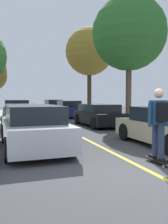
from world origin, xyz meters
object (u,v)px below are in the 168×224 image
skateboard (158,160)px  parked_car_right_farthest (53,106)px  parked_car_left_far (16,110)px  skateboarder (159,119)px  parked_car_left_nearest (33,127)px  parked_car_right_far (69,109)px  parked_car_right_near (99,115)px  street_tree_right_near (89,52)px  parked_car_right_nearest (166,127)px  street_tree_right_nearest (129,34)px  parked_car_left_near (22,116)px

skateboard → parked_car_right_farthest: bearing=85.9°
parked_car_left_far → skateboarder: size_ratio=2.58×
parked_car_left_nearest → parked_car_right_far: parked_car_right_far is taller
parked_car_right_far → skateboard: bearing=-96.0°
parked_car_right_near → parked_car_right_farthest: (0.00, 13.98, 0.07)m
parked_car_right_near → street_tree_right_near: 9.78m
parked_car_left_far → parked_car_right_nearest: parked_car_left_far is taller
skateboarder → skateboard: bearing=92.2°
parked_car_right_near → parked_car_right_farthest: size_ratio=0.96×
parked_car_right_near → skateboard: 8.28m
street_tree_right_nearest → skateboard: bearing=-113.6°
street_tree_right_nearest → parked_car_right_nearest: bearing=-107.9°
parked_car_left_near → parked_car_right_nearest: parked_car_right_nearest is taller
parked_car_right_near → street_tree_right_nearest: bearing=14.5°
street_tree_right_near → skateboarder: 17.26m
parked_car_right_far → skateboard: size_ratio=5.17×
parked_car_left_far → parked_car_right_far: 4.33m
parked_car_left_near → skateboarder: 8.76m
parked_car_right_farthest → street_tree_right_near: (2.20, -5.95, 5.05)m
parked_car_left_nearest → parked_car_right_nearest: parked_car_left_nearest is taller
parked_car_left_nearest → parked_car_right_farthest: bearing=77.5°
parked_car_right_near → skateboarder: skateboarder is taller
parked_car_left_far → parked_car_right_far: parked_car_left_far is taller
parked_car_left_far → parked_car_right_far: size_ratio=1.02×
parked_car_right_near → street_tree_right_near: size_ratio=0.56×
parked_car_left_near → parked_car_left_far: (-0.00, 6.20, 0.08)m
parked_car_right_farthest → skateboarder: size_ratio=2.60×
parked_car_left_near → street_tree_right_nearest: 8.14m
parked_car_right_nearest → parked_car_left_nearest: bearing=168.7°
parked_car_right_near → street_tree_right_nearest: street_tree_right_nearest is taller
parked_car_right_near → skateboard: (-1.59, -8.11, -0.55)m
parked_car_right_farthest → skateboard: bearing=-94.1°
skateboarder → parked_car_left_far: bearing=100.5°
street_tree_right_near → parked_car_right_far: bearing=-154.0°
parked_car_left_near → street_tree_right_nearest: size_ratio=0.55×
street_tree_right_nearest → skateboarder: size_ratio=4.46×
parked_car_right_nearest → street_tree_right_nearest: size_ratio=0.55×
parked_car_right_near → skateboarder: 8.31m
street_tree_right_near → parked_car_right_farthest: bearing=110.3°
street_tree_right_nearest → street_tree_right_near: (-0.00, 7.47, 0.21)m
parked_car_left_far → street_tree_right_nearest: (6.49, -5.81, 4.83)m
parked_car_left_far → parked_car_right_nearest: (4.29, -12.63, -0.09)m
parked_car_left_near → skateboarder: bearing=-72.1°
parked_car_left_near → parked_car_left_far: 6.20m
parked_car_left_nearest → parked_car_right_near: (4.29, 5.39, -0.05)m
parked_car_left_nearest → parked_car_left_near: parked_car_left_nearest is taller
parked_car_left_near → parked_car_right_nearest: size_ratio=1.00×
street_tree_right_nearest → skateboarder: 10.50m
parked_car_right_nearest → parked_car_right_far: bearing=90.0°
parked_car_left_nearest → parked_car_right_farthest: parked_car_right_farthest is taller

